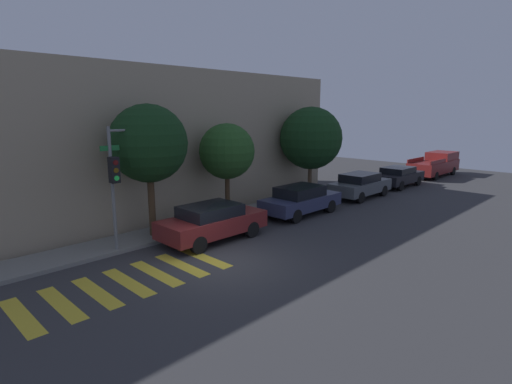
% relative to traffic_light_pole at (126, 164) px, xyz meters
% --- Properties ---
extents(ground_plane, '(60.00, 60.00, 0.00)m').
position_rel_traffic_light_pole_xyz_m(ground_plane, '(1.46, -3.37, -3.18)').
color(ground_plane, '#333335').
extents(sidewalk, '(26.00, 1.88, 0.14)m').
position_rel_traffic_light_pole_xyz_m(sidewalk, '(1.46, 0.77, -3.11)').
color(sidewalk, slate).
rests_on(sidewalk, ground).
extents(building_row, '(26.00, 6.00, 7.00)m').
position_rel_traffic_light_pole_xyz_m(building_row, '(1.46, 5.11, 0.32)').
color(building_row, gray).
rests_on(building_row, ground).
extents(crosswalk, '(6.21, 2.60, 0.00)m').
position_rel_traffic_light_pole_xyz_m(crosswalk, '(-1.52, -2.57, -3.18)').
color(crosswalk, gold).
rests_on(crosswalk, ground).
extents(traffic_light_pole, '(2.64, 0.56, 4.53)m').
position_rel_traffic_light_pole_xyz_m(traffic_light_pole, '(0.00, 0.00, 0.00)').
color(traffic_light_pole, slate).
rests_on(traffic_light_pole, ground).
extents(sedan_near_corner, '(4.35, 1.88, 1.45)m').
position_rel_traffic_light_pole_xyz_m(sedan_near_corner, '(2.81, -1.27, -2.41)').
color(sedan_near_corner, maroon).
rests_on(sedan_near_corner, ground).
extents(sedan_middle, '(4.43, 1.82, 1.45)m').
position_rel_traffic_light_pole_xyz_m(sedan_middle, '(8.41, -1.27, -2.42)').
color(sedan_middle, '#2D3351').
rests_on(sedan_middle, ground).
extents(sedan_far_end, '(4.34, 1.81, 1.45)m').
position_rel_traffic_light_pole_xyz_m(sedan_far_end, '(14.06, -1.27, -2.41)').
color(sedan_far_end, '#4C5156').
rests_on(sedan_far_end, ground).
extents(sedan_tail_of_row, '(4.31, 1.83, 1.35)m').
position_rel_traffic_light_pole_xyz_m(sedan_tail_of_row, '(19.02, -1.27, -2.46)').
color(sedan_tail_of_row, black).
rests_on(sedan_tail_of_row, ground).
extents(pickup_truck, '(5.79, 1.96, 1.82)m').
position_rel_traffic_light_pole_xyz_m(pickup_truck, '(25.46, -1.27, -2.26)').
color(pickup_truck, maroon).
rests_on(pickup_truck, ground).
extents(tree_near_corner, '(3.03, 3.03, 5.33)m').
position_rel_traffic_light_pole_xyz_m(tree_near_corner, '(1.30, 0.65, 0.62)').
color(tree_near_corner, '#42301E').
rests_on(tree_near_corner, ground).
extents(tree_midblock, '(2.56, 2.56, 4.51)m').
position_rel_traffic_light_pole_xyz_m(tree_midblock, '(5.30, 0.65, 0.04)').
color(tree_midblock, '#42301E').
rests_on(tree_midblock, ground).
extents(tree_far_end, '(3.54, 3.54, 5.30)m').
position_rel_traffic_light_pole_xyz_m(tree_far_end, '(11.65, 0.65, 0.35)').
color(tree_far_end, brown).
rests_on(tree_far_end, ground).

